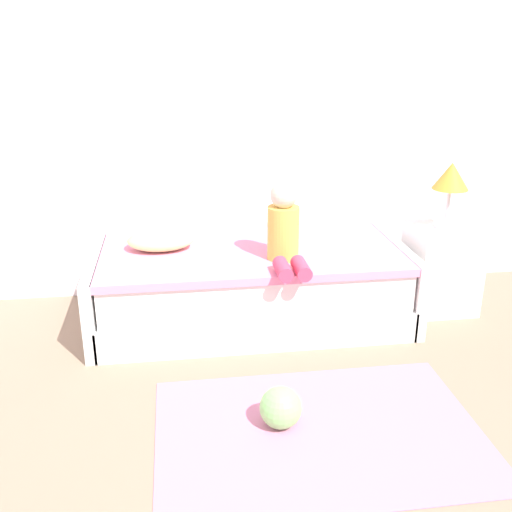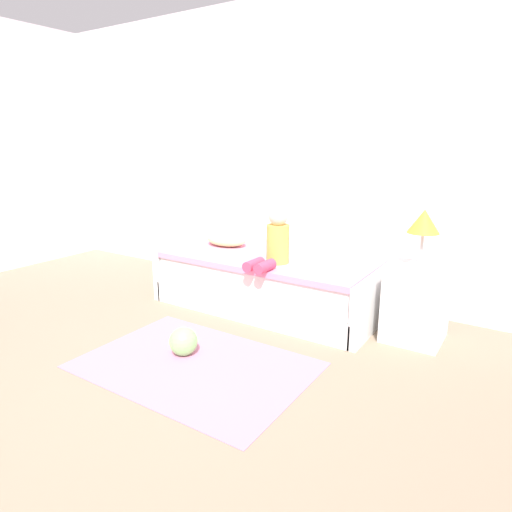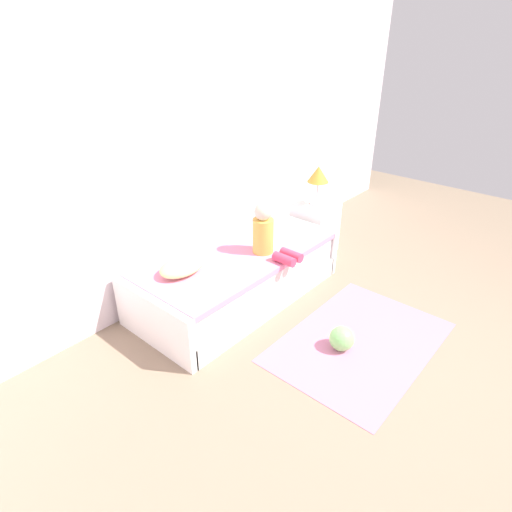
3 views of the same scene
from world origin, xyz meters
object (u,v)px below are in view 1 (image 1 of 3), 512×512
object	(u,v)px
child_figure	(285,230)
pillow	(161,240)
bed	(251,285)
table_lamp	(451,179)
nightstand	(440,268)
toy_ball	(281,408)

from	to	relation	value
child_figure	pillow	distance (m)	0.85
bed	table_lamp	bearing A→B (deg)	-0.25
table_lamp	child_figure	bearing A→B (deg)	-169.20
nightstand	toy_ball	distance (m)	1.83
table_lamp	child_figure	xyz separation A→B (m)	(-1.17, -0.22, -0.23)
child_figure	pillow	bearing A→B (deg)	156.98
pillow	toy_ball	world-z (taller)	pillow
table_lamp	child_figure	distance (m)	1.21
toy_ball	nightstand	bearing A→B (deg)	41.67
table_lamp	pillow	size ratio (longest dim) A/B	1.02
nightstand	toy_ball	world-z (taller)	nightstand
bed	table_lamp	distance (m)	1.52
table_lamp	pillow	world-z (taller)	table_lamp
toy_ball	child_figure	bearing A→B (deg)	78.82
table_lamp	pillow	bearing A→B (deg)	176.88
bed	child_figure	xyz separation A→B (m)	(0.18, -0.23, 0.46)
bed	child_figure	world-z (taller)	child_figure
nightstand	pillow	distance (m)	1.96
nightstand	table_lamp	size ratio (longest dim) A/B	1.33
table_lamp	toy_ball	xyz separation A→B (m)	(-1.36, -1.21, -0.83)
bed	toy_ball	size ratio (longest dim) A/B	9.96
nightstand	child_figure	bearing A→B (deg)	-169.20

